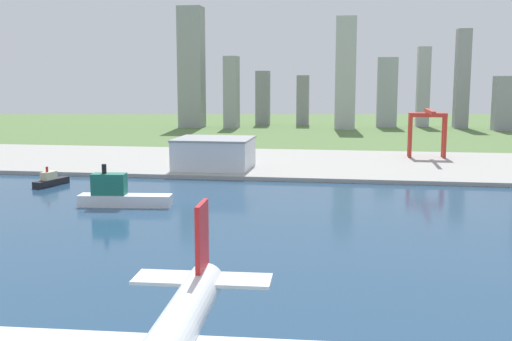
{
  "coord_description": "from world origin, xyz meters",
  "views": [
    {
      "loc": [
        43.6,
        74.1,
        58.45
      ],
      "look_at": [
        18.93,
        230.62,
        34.79
      ],
      "focal_mm": 43.9,
      "sensor_mm": 36.0,
      "label": 1
    }
  ],
  "objects_px": {
    "ferry_boat": "(120,195)",
    "port_crane_red": "(428,122)",
    "tugboat_small": "(51,181)",
    "warehouse_main": "(214,153)"
  },
  "relations": [
    {
      "from": "ferry_boat",
      "to": "tugboat_small",
      "type": "height_order",
      "value": "ferry_boat"
    },
    {
      "from": "ferry_boat",
      "to": "warehouse_main",
      "type": "bearing_deg",
      "value": 80.06
    },
    {
      "from": "ferry_boat",
      "to": "tugboat_small",
      "type": "xyz_separation_m",
      "value": [
        -56.99,
        45.81,
        -2.51
      ]
    },
    {
      "from": "port_crane_red",
      "to": "warehouse_main",
      "type": "relative_size",
      "value": 0.99
    },
    {
      "from": "tugboat_small",
      "to": "port_crane_red",
      "type": "bearing_deg",
      "value": 32.74
    },
    {
      "from": "ferry_boat",
      "to": "port_crane_red",
      "type": "relative_size",
      "value": 0.92
    },
    {
      "from": "tugboat_small",
      "to": "port_crane_red",
      "type": "height_order",
      "value": "port_crane_red"
    },
    {
      "from": "tugboat_small",
      "to": "ferry_boat",
      "type": "bearing_deg",
      "value": -38.8
    },
    {
      "from": "ferry_boat",
      "to": "port_crane_red",
      "type": "distance_m",
      "value": 240.94
    },
    {
      "from": "port_crane_red",
      "to": "warehouse_main",
      "type": "distance_m",
      "value": 155.27
    }
  ]
}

